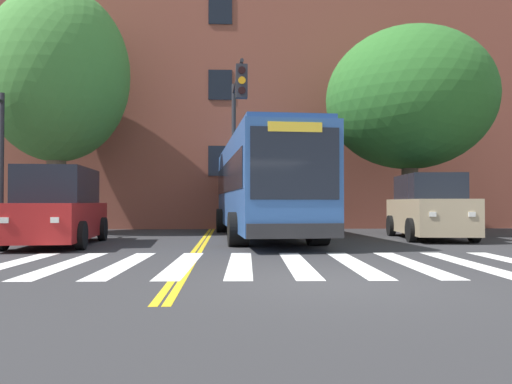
% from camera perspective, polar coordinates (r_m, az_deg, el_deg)
% --- Properties ---
extents(ground_plane, '(120.00, 120.00, 0.00)m').
position_cam_1_polar(ground_plane, '(8.02, 8.83, -10.18)').
color(ground_plane, '#303033').
extents(crosswalk, '(13.44, 4.79, 0.01)m').
position_cam_1_polar(crosswalk, '(10.33, 8.00, -8.13)').
color(crosswalk, white).
rests_on(crosswalk, ground).
extents(lane_line_yellow_inner, '(0.12, 36.00, 0.01)m').
position_cam_1_polar(lane_line_yellow_inner, '(24.11, -5.17, -4.13)').
color(lane_line_yellow_inner, gold).
rests_on(lane_line_yellow_inner, ground).
extents(lane_line_yellow_outer, '(0.12, 36.00, 0.01)m').
position_cam_1_polar(lane_line_yellow_outer, '(24.11, -4.79, -4.13)').
color(lane_line_yellow_outer, gold).
rests_on(lane_line_yellow_outer, ground).
extents(city_bus, '(3.45, 12.55, 3.46)m').
position_cam_1_polar(city_bus, '(18.06, 0.48, 0.83)').
color(city_bus, '#2D5699').
rests_on(city_bus, ground).
extents(car_red_near_lane, '(2.49, 5.21, 2.26)m').
position_cam_1_polar(car_red_near_lane, '(15.70, -21.66, -1.77)').
color(car_red_near_lane, '#AD1E1E').
rests_on(car_red_near_lane, ground).
extents(car_tan_far_lane, '(2.53, 4.90, 2.20)m').
position_cam_1_polar(car_tan_far_lane, '(18.03, 19.13, -1.76)').
color(car_tan_far_lane, tan).
rests_on(car_tan_far_lane, ground).
extents(traffic_light_overhead, '(0.46, 4.43, 5.75)m').
position_cam_1_polar(traffic_light_overhead, '(17.34, -2.23, 7.87)').
color(traffic_light_overhead, '#28282D').
rests_on(traffic_light_overhead, ground).
extents(street_tree_curbside_large, '(8.64, 8.45, 8.11)m').
position_cam_1_polar(street_tree_curbside_large, '(20.82, 17.12, 10.13)').
color(street_tree_curbside_large, brown).
rests_on(street_tree_curbside_large, ground).
extents(street_tree_curbside_small, '(7.89, 7.76, 9.82)m').
position_cam_1_polar(street_tree_curbside_small, '(21.93, -21.77, 12.23)').
color(street_tree_curbside_small, brown).
rests_on(street_tree_curbside_small, ground).
extents(building_facade, '(43.17, 6.62, 12.70)m').
position_cam_1_polar(building_facade, '(26.93, -3.97, 9.76)').
color(building_facade, brown).
rests_on(building_facade, ground).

